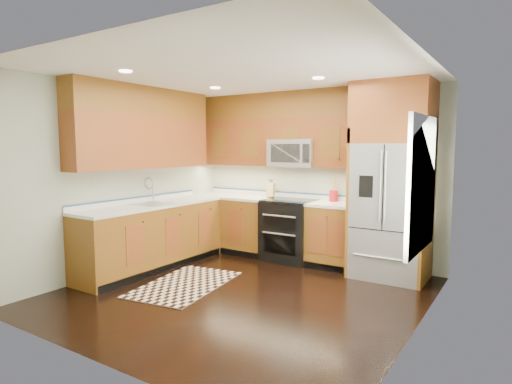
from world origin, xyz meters
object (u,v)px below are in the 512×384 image
Objects in this scene: range at (289,230)px; refrigerator at (392,181)px; rug at (185,284)px; utensil_crock at (333,193)px; knife_block at (271,190)px.

range is 1.76m from refrigerator.
utensil_crock is at bearing 51.20° from rug.
rug is (-2.09, -1.75, -1.30)m from refrigerator.
rug is at bearing -106.83° from range.
utensil_crock reaches higher than rug.
refrigerator is at bearing -1.40° from range.
utensil_crock is at bearing 2.80° from knife_block.
utensil_crock is (0.62, 0.22, 0.59)m from range.
range is 1.93m from rug.
rug is at bearing -92.98° from knife_block.
range is 0.89m from utensil_crock.
utensil_crock is at bearing 19.64° from range.
refrigerator reaches higher than utensil_crock.
knife_block is 0.83× the size of utensil_crock.
knife_block reaches higher than range.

